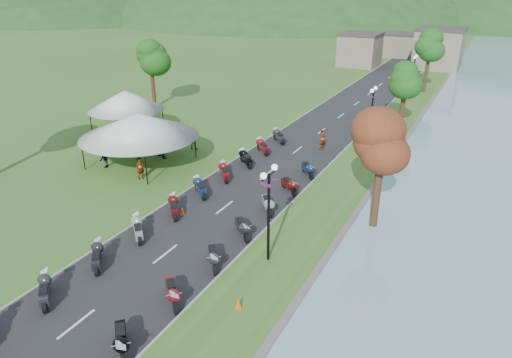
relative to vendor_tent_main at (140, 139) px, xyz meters
The scene contains 11 objects.
road 17.43m from the vendor_tent_main, 56.04° to the left, with size 7.00×120.00×0.02m, color #272729.
hills_backdrop 174.64m from the vendor_tent_main, 86.82° to the left, with size 360.00×120.00×76.00m, color #285621, non-canonical shape.
far_building 59.86m from the vendor_tent_main, 82.63° to the left, with size 18.00×16.00×5.00m, color gray.
moto_row_left 12.97m from the vendor_tent_main, 54.98° to the right, with size 2.60×42.43×1.10m, color #331411, non-canonical shape.
moto_row_right 16.63m from the vendor_tent_main, 41.68° to the right, with size 2.60×31.65×1.10m, color #331411, non-canonical shape.
vendor_tent_main is the anchor object (origin of this frame).
vendor_tent_side 8.51m from the vendor_tent_main, 138.51° to the left, with size 4.61×4.61×4.00m, color silver, non-canonical shape.
tree_lakeside 18.74m from the vendor_tent_main, ahead, with size 2.82×2.82×7.84m, color #22661C, non-canonical shape.
pedestrian_a 3.72m from the vendor_tent_main, 51.29° to the right, with size 0.61×0.44×1.66m, color slate.
pedestrian_b 5.31m from the vendor_tent_main, 70.44° to the left, with size 0.81×0.45×1.68m, color slate.
pedestrian_c 3.41m from the vendor_tent_main, 134.83° to the right, with size 1.15×0.48×1.79m, color slate.
Camera 1 is at (13.53, 0.09, 13.13)m, focal length 32.00 mm.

